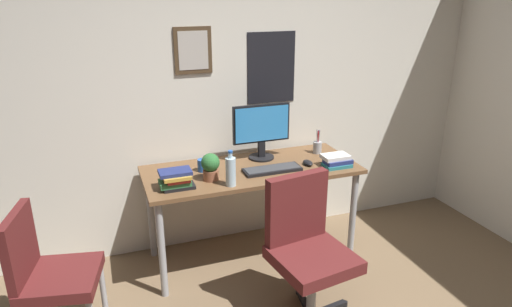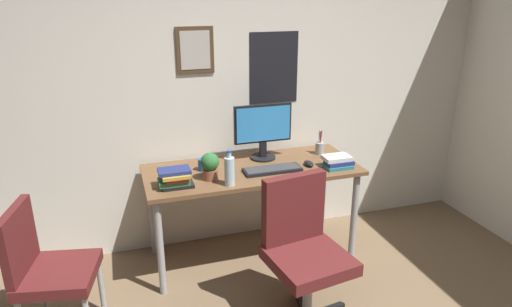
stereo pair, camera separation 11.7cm
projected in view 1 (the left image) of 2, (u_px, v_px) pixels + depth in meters
The scene contains 13 objects.
wall_back at pixel (235, 85), 3.59m from camera, with size 4.40×0.10×2.60m.
desk at pixel (251, 178), 3.44m from camera, with size 1.60×0.66×0.76m.
office_chair at pixel (306, 244), 2.84m from camera, with size 0.57×0.57×0.95m.
side_chair at pixel (47, 270), 2.61m from camera, with size 0.50×0.50×0.88m.
monitor at pixel (261, 129), 3.53m from camera, with size 0.46×0.20×0.43m.
keyboard at pixel (272, 169), 3.35m from camera, with size 0.43×0.15×0.03m.
computer_mouse at pixel (308, 163), 3.47m from camera, with size 0.06×0.11×0.04m.
water_bottle at pixel (231, 171), 3.08m from camera, with size 0.07×0.07×0.25m.
coffee_mug_near at pixel (203, 165), 3.34m from camera, with size 0.11×0.07×0.09m.
potted_plant at pixel (210, 166), 3.17m from camera, with size 0.13×0.13×0.20m.
pen_cup at pixel (317, 147), 3.71m from camera, with size 0.07×0.07×0.20m.
book_stack_left at pixel (176, 179), 3.05m from camera, with size 0.23×0.16×0.13m.
book_stack_right at pixel (337, 161), 3.44m from camera, with size 0.21×0.16×0.09m.
Camera 1 is at (-1.06, -1.25, 2.03)m, focal length 31.98 mm.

